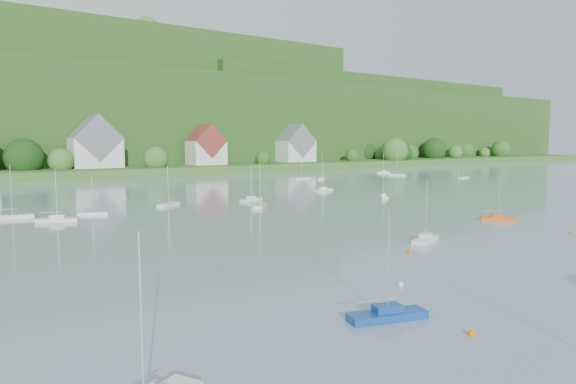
# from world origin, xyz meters

# --- Properties ---
(far_shore_strip) EXTENTS (600.00, 60.00, 3.00)m
(far_shore_strip) POSITION_xyz_m (0.00, 200.00, 1.50)
(far_shore_strip) COLOR #2B5821
(far_shore_strip) RESTS_ON ground
(forested_ridge) EXTENTS (620.00, 181.22, 69.89)m
(forested_ridge) POSITION_xyz_m (0.39, 268.57, 22.89)
(forested_ridge) COLOR #194215
(forested_ridge) RESTS_ON ground
(village_building_2) EXTENTS (16.00, 11.44, 18.00)m
(village_building_2) POSITION_xyz_m (5.00, 188.00, 10.27)
(village_building_2) COLOR beige
(village_building_2) RESTS_ON far_shore_strip
(village_building_3) EXTENTS (13.00, 10.40, 15.50)m
(village_building_3) POSITION_xyz_m (45.00, 186.00, 9.43)
(village_building_3) COLOR beige
(village_building_3) RESTS_ON far_shore_strip
(village_building_4) EXTENTS (15.00, 10.40, 16.50)m
(village_building_4) POSITION_xyz_m (90.00, 190.00, 9.59)
(village_building_4) COLOR beige
(village_building_4) RESTS_ON far_shore_strip
(near_sailboat_1) EXTENTS (5.70, 3.02, 7.41)m
(near_sailboat_1) POSITION_xyz_m (-14.86, 33.69, 0.42)
(near_sailboat_1) COLOR navy
(near_sailboat_1) RESTS_ON ground
(near_sailboat_3) EXTENTS (5.52, 3.31, 7.21)m
(near_sailboat_3) POSITION_xyz_m (8.06, 49.63, 0.41)
(near_sailboat_3) COLOR silver
(near_sailboat_3) RESTS_ON ground
(near_sailboat_5) EXTENTS (4.39, 4.82, 6.89)m
(near_sailboat_5) POSITION_xyz_m (30.07, 54.22, 0.40)
(near_sailboat_5) COLOR #D15318
(near_sailboat_5) RESTS_ON ground
(mooring_buoy_0) EXTENTS (0.46, 0.46, 0.46)m
(mooring_buoy_0) POSITION_xyz_m (-12.61, 28.78, 0.00)
(mooring_buoy_0) COLOR #CC6702
(mooring_buoy_0) RESTS_ON ground
(mooring_buoy_1) EXTENTS (0.43, 0.43, 0.43)m
(mooring_buoy_1) POSITION_xyz_m (-8.16, 38.62, 0.00)
(mooring_buoy_1) COLOR silver
(mooring_buoy_1) RESTS_ON ground
(mooring_buoy_2) EXTENTS (0.41, 0.41, 0.41)m
(mooring_buoy_2) POSITION_xyz_m (28.34, 42.67, 0.00)
(mooring_buoy_2) COLOR #CC6702
(mooring_buoy_2) RESTS_ON ground
(mooring_buoy_3) EXTENTS (0.49, 0.49, 0.49)m
(mooring_buoy_3) POSITION_xyz_m (2.00, 46.71, 0.00)
(mooring_buoy_3) COLOR #CC6702
(mooring_buoy_3) RESTS_ON ground
(far_sailboat_cluster) EXTENTS (190.01, 61.80, 8.71)m
(far_sailboat_cluster) POSITION_xyz_m (5.24, 114.76, 0.38)
(far_sailboat_cluster) COLOR silver
(far_sailboat_cluster) RESTS_ON ground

